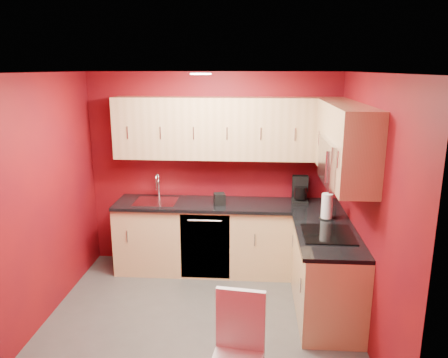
# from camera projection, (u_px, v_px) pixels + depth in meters

# --- Properties ---
(floor) EXTENTS (3.20, 3.20, 0.00)m
(floor) POSITION_uv_depth(u_px,v_px,m) (200.00, 321.00, 4.52)
(floor) COLOR #474542
(floor) RESTS_ON ground
(ceiling) EXTENTS (3.20, 3.20, 0.00)m
(ceiling) POSITION_uv_depth(u_px,v_px,m) (197.00, 73.00, 3.90)
(ceiling) COLOR white
(ceiling) RESTS_ON wall_back
(wall_back) EXTENTS (3.20, 0.00, 3.20)m
(wall_back) POSITION_uv_depth(u_px,v_px,m) (213.00, 170.00, 5.66)
(wall_back) COLOR maroon
(wall_back) RESTS_ON floor
(wall_front) EXTENTS (3.20, 0.00, 3.20)m
(wall_front) POSITION_uv_depth(u_px,v_px,m) (168.00, 278.00, 2.76)
(wall_front) COLOR maroon
(wall_front) RESTS_ON floor
(wall_left) EXTENTS (0.00, 3.00, 3.00)m
(wall_left) POSITION_uv_depth(u_px,v_px,m) (38.00, 202.00, 4.32)
(wall_left) COLOR maroon
(wall_left) RESTS_ON floor
(wall_right) EXTENTS (0.00, 3.00, 3.00)m
(wall_right) POSITION_uv_depth(u_px,v_px,m) (368.00, 210.00, 4.10)
(wall_right) COLOR maroon
(wall_right) RESTS_ON floor
(base_cabinets_back) EXTENTS (2.80, 0.60, 0.87)m
(base_cabinets_back) POSITION_uv_depth(u_px,v_px,m) (227.00, 238.00, 5.55)
(base_cabinets_back) COLOR tan
(base_cabinets_back) RESTS_ON floor
(base_cabinets_right) EXTENTS (0.60, 1.30, 0.87)m
(base_cabinets_right) POSITION_uv_depth(u_px,v_px,m) (326.00, 275.00, 4.56)
(base_cabinets_right) COLOR tan
(base_cabinets_right) RESTS_ON floor
(countertop_back) EXTENTS (2.80, 0.63, 0.04)m
(countertop_back) POSITION_uv_depth(u_px,v_px,m) (227.00, 205.00, 5.43)
(countertop_back) COLOR black
(countertop_back) RESTS_ON base_cabinets_back
(countertop_right) EXTENTS (0.63, 1.27, 0.04)m
(countertop_right) POSITION_uv_depth(u_px,v_px,m) (327.00, 235.00, 4.43)
(countertop_right) COLOR black
(countertop_right) RESTS_ON base_cabinets_right
(upper_cabinets_back) EXTENTS (2.80, 0.35, 0.75)m
(upper_cabinets_back) POSITION_uv_depth(u_px,v_px,m) (228.00, 128.00, 5.33)
(upper_cabinets_back) COLOR tan
(upper_cabinets_back) RESTS_ON wall_back
(upper_cabinets_right) EXTENTS (0.35, 1.55, 0.75)m
(upper_cabinets_right) POSITION_uv_depth(u_px,v_px,m) (344.00, 135.00, 4.38)
(upper_cabinets_right) COLOR tan
(upper_cabinets_right) RESTS_ON wall_right
(microwave) EXTENTS (0.42, 0.76, 0.42)m
(microwave) POSITION_uv_depth(u_px,v_px,m) (344.00, 162.00, 4.20)
(microwave) COLOR silver
(microwave) RESTS_ON upper_cabinets_right
(cooktop) EXTENTS (0.50, 0.55, 0.01)m
(cooktop) POSITION_uv_depth(u_px,v_px,m) (328.00, 234.00, 4.39)
(cooktop) COLOR black
(cooktop) RESTS_ON countertop_right
(sink) EXTENTS (0.52, 0.42, 0.35)m
(sink) POSITION_uv_depth(u_px,v_px,m) (156.00, 199.00, 5.49)
(sink) COLOR silver
(sink) RESTS_ON countertop_back
(dishwasher_front) EXTENTS (0.60, 0.02, 0.82)m
(dishwasher_front) POSITION_uv_depth(u_px,v_px,m) (205.00, 247.00, 5.29)
(dishwasher_front) COLOR black
(dishwasher_front) RESTS_ON base_cabinets_back
(downlight) EXTENTS (0.20, 0.20, 0.01)m
(downlight) POSITION_uv_depth(u_px,v_px,m) (201.00, 74.00, 4.19)
(downlight) COLOR white
(downlight) RESTS_ON ceiling
(coffee_maker) EXTENTS (0.20, 0.26, 0.32)m
(coffee_maker) POSITION_uv_depth(u_px,v_px,m) (300.00, 190.00, 5.42)
(coffee_maker) COLOR black
(coffee_maker) RESTS_ON countertop_back
(napkin_holder) EXTENTS (0.16, 0.16, 0.14)m
(napkin_holder) POSITION_uv_depth(u_px,v_px,m) (220.00, 199.00, 5.35)
(napkin_holder) COLOR black
(napkin_holder) RESTS_ON countertop_back
(paper_towel) EXTENTS (0.21, 0.21, 0.29)m
(paper_towel) POSITION_uv_depth(u_px,v_px,m) (327.00, 206.00, 4.83)
(paper_towel) COLOR silver
(paper_towel) RESTS_ON countertop_right
(dining_chair) EXTENTS (0.42, 0.44, 0.93)m
(dining_chair) POSITION_uv_depth(u_px,v_px,m) (236.00, 358.00, 3.21)
(dining_chair) COLOR silver
(dining_chair) RESTS_ON floor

